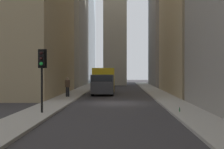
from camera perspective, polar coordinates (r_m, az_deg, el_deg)
The scene contains 8 objects.
ground_plane at distance 27.49m, azimuth 0.51°, elevation -4.71°, with size 135.00×135.00×0.00m, color #302D30.
sidewalk_right at distance 27.92m, azimuth -8.79°, elevation -4.49°, with size 90.00×2.20×0.14m, color gray.
sidewalk_left at distance 27.78m, azimuth 9.86°, elevation -4.52°, with size 90.00×2.20×0.14m, color gray.
delivery_truck at distance 37.17m, azimuth -1.41°, elevation -1.05°, with size 6.46×2.25×2.84m.
sedan_white at distance 52.15m, azimuth -0.61°, elevation -1.43°, with size 4.30×1.78×1.42m.
traffic_light_foreground at distance 20.44m, azimuth -11.46°, elevation 1.39°, with size 0.43×0.52×3.68m.
pedestrian at distance 32.56m, azimuth -7.32°, elevation -1.90°, with size 0.26×0.44×1.79m.
discarded_bottle at distance 21.02m, azimuth 11.05°, elevation -5.70°, with size 0.07×0.07×0.27m.
Camera 1 is at (-27.37, -0.42, 2.58)m, focal length 55.66 mm.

